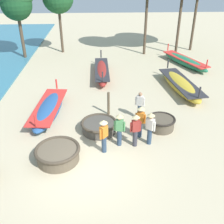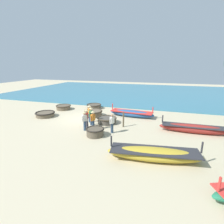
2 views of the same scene
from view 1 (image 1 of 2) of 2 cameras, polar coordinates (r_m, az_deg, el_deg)
ground_plane at (r=11.21m, az=-5.68°, el=-12.24°), size 80.00×80.00×0.00m
coracle_far_right at (r=13.25m, az=-2.83°, el=-3.06°), size 1.84×1.84×0.57m
coracle_front_right at (r=11.62m, az=-11.73°, el=-8.84°), size 1.96×1.96×0.63m
coracle_front_left at (r=13.68m, az=10.65°, el=-2.31°), size 1.44×1.44×0.62m
long_boat_white_hull at (r=15.08m, az=-13.64°, el=0.62°), size 1.67×4.87×1.24m
long_boat_blue_hull at (r=19.99m, az=-2.23°, el=8.81°), size 1.07×5.44×1.29m
long_boat_ochre_hull at (r=23.12m, az=15.57°, el=10.62°), size 2.96×5.34×1.22m
long_boat_green_hull at (r=18.23m, az=14.72°, el=5.75°), size 2.01×5.58×1.32m
fisherman_hauling at (r=11.92m, az=1.63°, el=-3.43°), size 0.52×0.36×1.67m
fisherman_with_hat at (r=12.57m, az=6.20°, el=-1.70°), size 0.50×0.36×1.67m
fisherman_crouching at (r=11.49m, az=-1.79°, el=-4.83°), size 0.39×0.42×1.67m
fisherman_by_coracle at (r=12.13m, az=8.33°, el=-3.13°), size 0.42×0.39×1.67m
fisherman_standing_right at (r=11.92m, az=5.14°, el=-3.55°), size 0.52×0.36×1.67m
fisherman_standing_left at (r=14.17m, az=6.07°, el=1.57°), size 0.50×0.33×1.57m
mooring_post_shoreline at (r=14.56m, az=-0.77°, el=1.88°), size 0.14×0.14×1.36m
tree_leftmost at (r=24.46m, az=-20.11°, el=21.03°), size 2.55×2.55×5.82m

